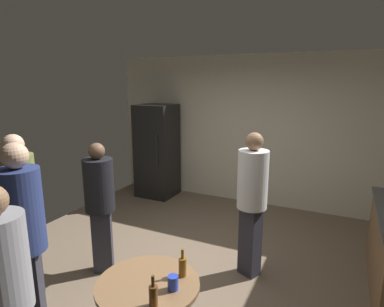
{
  "coord_description": "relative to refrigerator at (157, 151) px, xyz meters",
  "views": [
    {
      "loc": [
        1.57,
        -3.1,
        2.24
      ],
      "look_at": [
        -0.16,
        0.52,
        1.34
      ],
      "focal_mm": 30.3,
      "sensor_mm": 36.0,
      "label": 1
    }
  ],
  "objects": [
    {
      "name": "person_in_white_shirt",
      "position": [
        2.41,
        -1.89,
        0.09
      ],
      "size": [
        0.45,
        0.45,
        1.7
      ],
      "rotation": [
        0.0,
        0.0,
        -1.99
      ],
      "color": "#2D2D38",
      "rests_on": "ground_plane"
    },
    {
      "name": "beer_bottle_brown",
      "position": [
        2.22,
        -3.66,
        -0.08
      ],
      "size": [
        0.06,
        0.06,
        0.23
      ],
      "color": "#593314",
      "rests_on": "foreground_table"
    },
    {
      "name": "beer_bottle_amber",
      "position": [
        2.24,
        -3.27,
        -0.08
      ],
      "size": [
        0.06,
        0.06,
        0.23
      ],
      "color": "#8C5919",
      "rests_on": "foreground_table"
    },
    {
      "name": "plastic_cup_blue",
      "position": [
        2.25,
        -3.45,
        -0.11
      ],
      "size": [
        0.08,
        0.08,
        0.11
      ],
      "primitive_type": "cylinder",
      "color": "blue",
      "rests_on": "foreground_table"
    },
    {
      "name": "refrigerator",
      "position": [
        0.0,
        0.0,
        0.0
      ],
      "size": [
        0.7,
        0.68,
        1.8
      ],
      "color": "black",
      "rests_on": "ground_plane"
    },
    {
      "name": "ground_plane",
      "position": [
        1.72,
        -2.2,
        -0.95
      ],
      "size": [
        5.2,
        5.2,
        0.1
      ],
      "primitive_type": "cube",
      "color": "#7A6651"
    },
    {
      "name": "person_in_navy_shirt",
      "position": [
        1.0,
        -3.69,
        0.15
      ],
      "size": [
        0.48,
        0.48,
        1.78
      ],
      "rotation": [
        0.0,
        0.0,
        0.7
      ],
      "color": "#2D2D38",
      "rests_on": "ground_plane"
    },
    {
      "name": "foreground_table",
      "position": [
        2.04,
        -3.46,
        -0.27
      ],
      "size": [
        0.8,
        0.8,
        0.73
      ],
      "color": "olive",
      "rests_on": "ground_plane"
    },
    {
      "name": "person_in_gray_shirt",
      "position": [
        1.42,
        -4.17,
        0.06
      ],
      "size": [
        0.44,
        0.44,
        1.64
      ],
      "rotation": [
        0.0,
        0.0,
        0.35
      ],
      "color": "#2D2D38",
      "rests_on": "ground_plane"
    },
    {
      "name": "person_in_olive_shirt",
      "position": [
        0.42,
        -3.28,
        0.12
      ],
      "size": [
        0.34,
        0.34,
        1.74
      ],
      "rotation": [
        0.0,
        0.0,
        0.01
      ],
      "color": "#2D2D38",
      "rests_on": "ground_plane"
    },
    {
      "name": "person_in_black_shirt",
      "position": [
        0.81,
        -2.57,
        0.01
      ],
      "size": [
        0.47,
        0.47,
        1.57
      ],
      "rotation": [
        0.0,
        0.0,
        -0.99
      ],
      "color": "#2D2D38",
      "rests_on": "ground_plane"
    },
    {
      "name": "wall_back",
      "position": [
        1.72,
        0.43,
        0.45
      ],
      "size": [
        5.32,
        0.06,
        2.7
      ],
      "primitive_type": "cube",
      "color": "silver",
      "rests_on": "ground_plane"
    }
  ]
}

